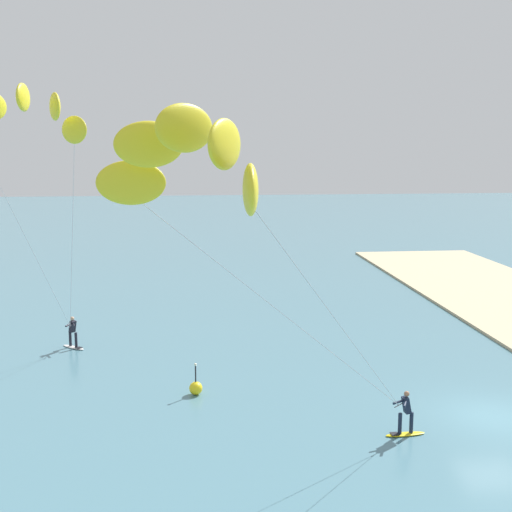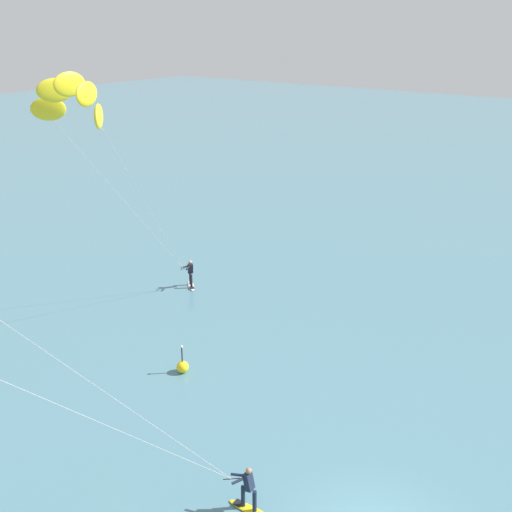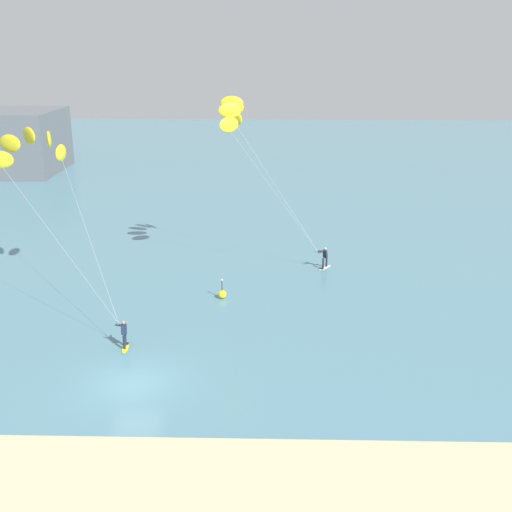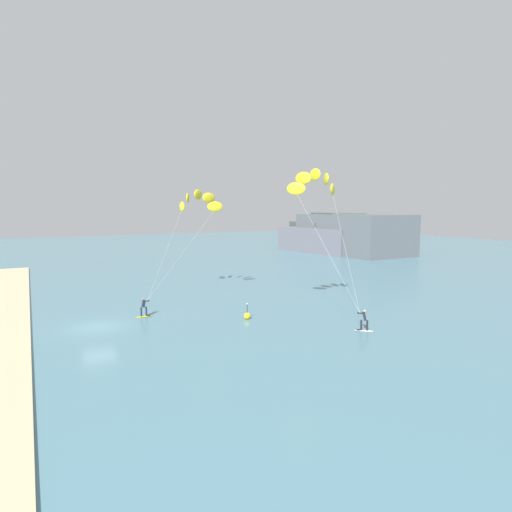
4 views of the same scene
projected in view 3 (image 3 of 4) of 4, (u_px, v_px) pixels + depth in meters
name	position (u px, v px, depth m)	size (l,w,h in m)	color
ground_plane	(134.00, 384.00, 31.58)	(240.00, 240.00, 0.00)	slate
kitesurfer_nearshore	(236.00, 120.00, 44.96)	(8.53, 5.23, 12.83)	white
kitesurfer_mid_water	(34.00, 153.00, 39.51)	(9.71, 10.80, 11.36)	yellow
marker_buoy	(222.00, 294.00, 42.25)	(0.56, 0.56, 1.38)	yellow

